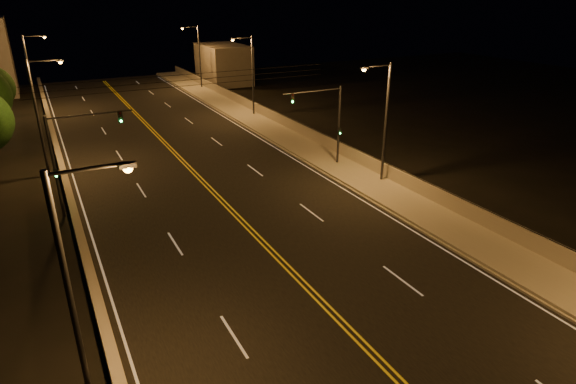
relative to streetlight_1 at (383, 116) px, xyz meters
name	(u,v)px	position (x,y,z in m)	size (l,w,h in m)	color
road	(244,224)	(-11.51, -1.61, -5.11)	(18.00, 120.00, 0.02)	black
sidewalk	(384,191)	(-0.71, -1.61, -4.97)	(3.60, 120.00, 0.30)	#9F9985
curb	(362,196)	(-2.58, -1.61, -5.04)	(0.14, 120.00, 0.15)	#9F9985
parapet_wall	(403,178)	(0.94, -1.61, -4.32)	(0.30, 120.00, 1.00)	gray
jersey_barrier	(84,252)	(-20.75, -1.61, -4.64)	(0.45, 120.00, 0.95)	gray
distant_building_right	(223,64)	(4.99, 45.51, -2.23)	(6.00, 10.00, 5.77)	slate
parapet_rail	(404,171)	(0.94, -1.61, -3.79)	(0.06, 0.06, 120.00)	black
lane_markings	(245,224)	(-11.51, -1.69, -5.10)	(17.32, 116.00, 0.00)	silver
streetlight_1	(383,116)	(0.00, 0.00, 0.00)	(2.55, 0.28, 8.83)	#2D2D33
streetlight_2	(250,71)	(0.00, 23.55, 0.00)	(2.55, 0.28, 8.83)	#2D2D33
streetlight_3	(198,53)	(0.00, 42.37, 0.00)	(2.55, 0.28, 8.83)	#2D2D33
streetlight_4	(78,283)	(-21.43, -12.52, 0.00)	(2.55, 0.28, 8.83)	#2D2D33
streetlight_5	(41,110)	(-21.43, 13.36, 0.00)	(2.55, 0.28, 8.83)	#2D2D33
streetlight_6	(32,69)	(-21.43, 36.42, 0.00)	(2.55, 0.28, 8.83)	#2D2D33
traffic_signal_right	(329,118)	(-1.47, 4.78, -1.02)	(5.11, 0.31, 6.55)	#2D2D33
traffic_signal_left	(69,153)	(-20.36, 4.78, -1.02)	(5.11, 0.31, 6.55)	#2D2D33
overhead_wires	(189,80)	(-11.51, 7.89, 2.28)	(22.00, 0.03, 0.83)	black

